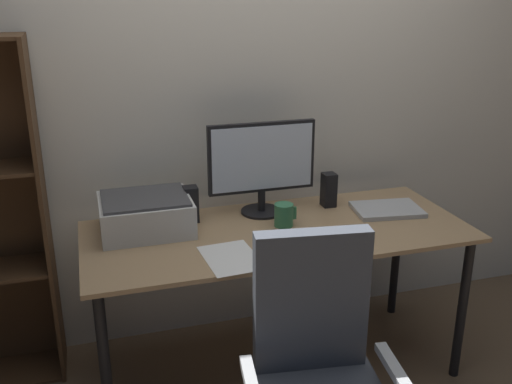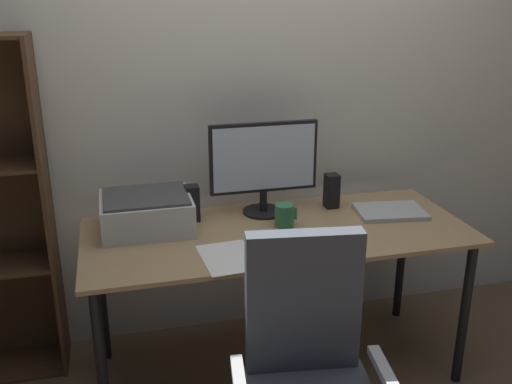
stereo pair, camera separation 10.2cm
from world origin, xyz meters
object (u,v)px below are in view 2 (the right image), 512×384
desk (278,245)px  speaker_left (192,203)px  keyboard (291,244)px  coffee_mug (284,215)px  laptop (390,211)px  speaker_right (332,191)px  monitor (264,163)px  printer (147,212)px  mouse (340,238)px

desk → speaker_left: (-0.36, 0.21, 0.16)m
keyboard → coffee_mug: coffee_mug is taller
laptop → desk: bearing=-166.5°
keyboard → speaker_right: 0.51m
monitor → speaker_right: (0.35, -0.01, -0.17)m
speaker_left → monitor: bearing=1.3°
laptop → speaker_right: (-0.24, 0.16, 0.07)m
keyboard → printer: printer is taller
monitor → laptop: monitor is taller
coffee_mug → printer: printer is taller
printer → mouse: bearing=-23.9°
desk → laptop: laptop is taller
desk → mouse: mouse is taller
coffee_mug → speaker_right: bearing=30.8°
desk → speaker_right: size_ratio=10.20×
speaker_left → speaker_right: 0.69m
laptop → speaker_right: bearing=155.3°
mouse → speaker_right: bearing=59.5°
mouse → laptop: 0.44m
mouse → coffee_mug: bearing=114.9°
mouse → speaker_left: (-0.58, 0.40, 0.07)m
monitor → keyboard: size_ratio=1.79×
coffee_mug → speaker_left: 0.43m
coffee_mug → speaker_left: size_ratio=0.62×
desk → mouse: 0.30m
speaker_left → printer: size_ratio=0.42×
mouse → speaker_left: size_ratio=0.56×
laptop → speaker_right: size_ratio=1.88×
mouse → printer: printer is taller
printer → desk: bearing=-15.9°
desk → mouse: bearing=-40.4°
desk → mouse: (0.22, -0.19, 0.09)m
monitor → coffee_mug: monitor is taller
mouse → laptop: mouse is taller
monitor → keyboard: monitor is taller
laptop → speaker_left: size_ratio=1.88×
laptop → speaker_left: (-0.94, 0.16, 0.07)m
coffee_mug → printer: (-0.61, 0.13, 0.03)m
desk → speaker_left: speaker_left is taller
desk → speaker_right: bearing=32.1°
monitor → speaker_left: 0.39m
desk → printer: size_ratio=4.33×
laptop → printer: (-1.15, 0.11, 0.07)m
desk → speaker_left: bearing=149.2°
mouse → keyboard: bearing=161.8°
keyboard → mouse: mouse is taller
speaker_right → printer: 0.91m
keyboard → mouse: (0.22, -0.01, 0.01)m
keyboard → speaker_right: (0.33, 0.39, 0.08)m
speaker_right → keyboard: bearing=-130.7°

